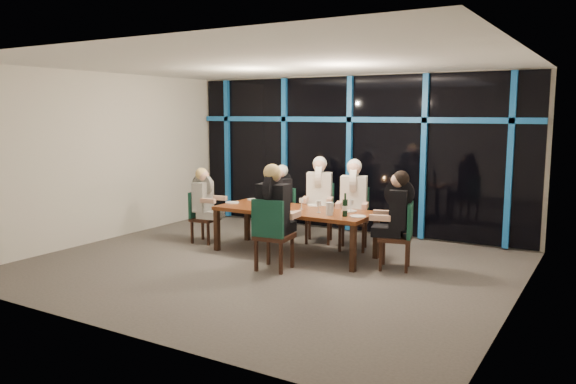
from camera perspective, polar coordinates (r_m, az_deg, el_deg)
name	(u,v)px	position (r m, az deg, el deg)	size (l,w,h in m)	color
room	(267,131)	(8.24, -2.15, 6.22)	(7.04, 7.00, 3.02)	#5E5752
window_wall	(351,152)	(10.84, 6.41, 4.11)	(6.86, 0.43, 2.94)	black
dining_table	(294,213)	(9.06, 0.65, -2.15)	(2.60, 1.00, 0.75)	brown
chair_far_left	(283,209)	(10.40, -0.47, -1.77)	(0.56, 0.56, 0.92)	#321910
chair_far_mid	(320,209)	(10.03, 3.23, -1.75)	(0.62, 0.62, 1.04)	#321910
chair_far_right	(354,215)	(9.54, 6.70, -2.31)	(0.61, 0.61, 1.04)	#321910
chair_end_left	(201,214)	(10.08, -8.81, -2.22)	(0.46, 0.46, 0.91)	#321910
chair_end_right	(402,232)	(8.39, 11.46, -4.03)	(0.56, 0.56, 1.00)	#321910
chair_near_mid	(271,231)	(8.12, -1.69, -3.97)	(0.55, 0.55, 1.07)	#321910
diner_far_left	(280,190)	(10.30, -0.83, 0.18)	(0.57, 0.63, 0.89)	black
diner_far_mid	(319,187)	(9.88, 3.18, 0.51)	(0.63, 0.71, 1.01)	silver
diner_far_right	(354,191)	(9.39, 6.68, 0.07)	(0.62, 0.71, 1.01)	silver
diner_end_left	(204,194)	(9.98, -8.48, -0.22)	(0.59, 0.48, 0.88)	black
diner_end_right	(396,205)	(8.32, 10.96, -1.34)	(0.67, 0.57, 0.97)	black
diner_near_mid	(274,201)	(8.13, -1.42, -0.95)	(0.56, 0.69, 1.04)	black
plate_far_left	(254,199)	(10.01, -3.47, -0.75)	(0.24, 0.24, 0.01)	white
plate_far_mid	(315,205)	(9.36, 2.73, -1.36)	(0.24, 0.24, 0.01)	white
plate_far_right	(349,211)	(8.87, 6.23, -1.93)	(0.24, 0.24, 0.01)	white
plate_end_left	(232,202)	(9.70, -5.68, -1.06)	(0.24, 0.24, 0.01)	white
plate_end_right	(358,216)	(8.43, 7.10, -2.47)	(0.24, 0.24, 0.01)	white
plate_near_mid	(290,213)	(8.67, 0.23, -2.11)	(0.24, 0.24, 0.01)	white
wine_bottle	(345,207)	(8.42, 5.81, -1.58)	(0.08, 0.08, 0.35)	black
water_pitcher	(330,209)	(8.51, 4.25, -1.71)	(0.12, 0.11, 0.20)	silver
tea_light	(278,209)	(8.98, -1.01, -1.72)	(0.04, 0.04, 0.03)	#FFA94C
wine_glass_a	(271,201)	(9.11, -1.73, -0.90)	(0.06, 0.06, 0.16)	white
wine_glass_b	(301,201)	(9.00, 1.36, -0.94)	(0.07, 0.07, 0.18)	silver
wine_glass_c	(319,204)	(8.71, 3.15, -1.23)	(0.07, 0.07, 0.19)	silver
wine_glass_d	(264,196)	(9.46, -2.50, -0.45)	(0.07, 0.07, 0.19)	silver
wine_glass_e	(351,203)	(8.81, 6.41, -1.13)	(0.07, 0.07, 0.19)	silver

